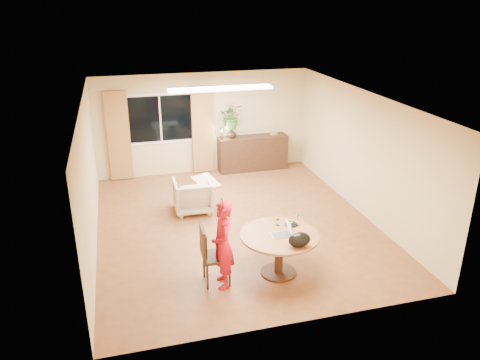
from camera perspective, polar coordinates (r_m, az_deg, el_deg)
The scene contains 24 objects.
floor at distance 9.68m, azimuth -0.56°, elevation -5.35°, with size 6.50×6.50×0.00m, color brown.
ceiling at distance 8.80m, azimuth -0.62°, elevation 9.90°, with size 6.50×6.50×0.00m, color white.
wall_back at distance 12.19m, azimuth -4.46°, elevation 6.91°, with size 5.50×5.50×0.00m, color #CDB385.
wall_left at distance 8.92m, azimuth -17.95°, elevation 0.26°, with size 6.50×6.50×0.00m, color #CDB385.
wall_right at distance 10.16m, azimuth 14.62°, elevation 3.22°, with size 6.50×6.50×0.00m, color #CDB385.
window at distance 11.98m, azimuth -9.69°, elevation 7.38°, with size 1.70×0.03×1.30m.
curtain_left at distance 11.95m, azimuth -14.56°, elevation 5.19°, with size 0.55×0.08×2.25m, color brown.
curtain_right at distance 12.13m, azimuth -4.59°, elevation 6.07°, with size 0.55×0.08×2.25m, color brown.
ceiling_panel at distance 9.95m, azimuth -2.39°, elevation 11.06°, with size 2.20×0.35×0.05m, color white.
dining_table at distance 7.82m, azimuth 4.82°, elevation -7.60°, with size 1.31×1.31×0.75m.
dining_chair at distance 7.62m, azimuth -2.91°, elevation -9.08°, with size 0.49×0.44×1.02m, color black, non-canonical shape.
child at distance 7.43m, azimuth -2.12°, elevation -7.86°, with size 0.35×0.54×1.48m, color red.
laptop at distance 7.65m, azimuth 4.99°, elevation -5.95°, with size 0.34×0.23×0.23m, color #B7B7BC, non-canonical shape.
tumbler at distance 8.00m, azimuth 4.63°, elevation -5.17°, with size 0.07×0.07×0.10m, color white, non-canonical shape.
wine_glass at distance 7.99m, azimuth 6.96°, elevation -4.87°, with size 0.07×0.07×0.21m, color white, non-canonical shape.
pot_lid at distance 8.04m, azimuth 6.27°, elevation -5.35°, with size 0.22×0.22×0.04m, color white, non-canonical shape.
handbag at distance 7.35m, azimuth 7.26°, elevation -7.24°, with size 0.36×0.21×0.24m, color black, non-canonical shape.
armchair at distance 10.14m, azimuth -5.81°, elevation -1.89°, with size 0.77×0.80×0.72m, color #C1B599.
throw at distance 10.02m, azimuth -4.19°, elevation 0.21°, with size 0.45×0.55×0.03m, color beige, non-canonical shape.
sideboard at distance 12.49m, azimuth 1.56°, elevation 3.32°, with size 1.84×0.45×0.92m, color black.
vase at distance 12.18m, azimuth -1.02°, elevation 5.71°, with size 0.24×0.24×0.25m, color black.
bouquet at distance 12.06m, azimuth -1.01°, elevation 7.78°, with size 0.59×0.51×0.66m, color #315E23.
book_stack at distance 12.52m, azimuth 4.14°, elevation 5.69°, with size 0.18×0.14×0.08m, color brown, non-canonical shape.
desk_lamp at distance 12.06m, azimuth -2.23°, elevation 5.68°, with size 0.13×0.13×0.31m, color black, non-canonical shape.
Camera 1 is at (-2.16, -8.34, 4.40)m, focal length 35.00 mm.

